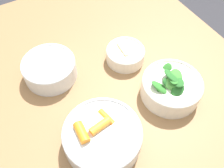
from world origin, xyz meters
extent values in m
cube|color=olive|center=(0.00, 0.00, 0.72)|extent=(1.12, 0.95, 0.03)
cube|color=brown|center=(0.50, -0.41, 0.35)|extent=(0.06, 0.06, 0.70)
cylinder|color=silver|center=(-0.13, 0.07, 0.76)|extent=(0.19, 0.19, 0.06)
torus|color=silver|center=(-0.13, 0.07, 0.79)|extent=(0.19, 0.19, 0.01)
cylinder|color=orange|center=(-0.10, 0.04, 0.78)|extent=(0.05, 0.03, 0.02)
cylinder|color=orange|center=(-0.12, 0.02, 0.78)|extent=(0.06, 0.05, 0.02)
cylinder|color=orange|center=(-0.16, 0.06, 0.78)|extent=(0.03, 0.04, 0.02)
cylinder|color=orange|center=(-0.13, 0.10, 0.77)|extent=(0.05, 0.03, 0.02)
cylinder|color=orange|center=(-0.16, 0.11, 0.78)|extent=(0.06, 0.05, 0.02)
cylinder|color=orange|center=(-0.11, 0.07, 0.80)|extent=(0.03, 0.06, 0.02)
cylinder|color=orange|center=(-0.11, 0.11, 0.80)|extent=(0.05, 0.03, 0.02)
cylinder|color=silver|center=(-0.09, -0.17, 0.76)|extent=(0.17, 0.17, 0.06)
torus|color=silver|center=(-0.09, -0.17, 0.79)|extent=(0.17, 0.17, 0.01)
ellipsoid|color=#235B23|center=(-0.11, -0.12, 0.78)|extent=(0.06, 0.05, 0.04)
ellipsoid|color=#4C933D|center=(-0.10, -0.16, 0.80)|extent=(0.06, 0.06, 0.04)
ellipsoid|color=#235B23|center=(-0.09, -0.15, 0.80)|extent=(0.03, 0.05, 0.04)
ellipsoid|color=#235B23|center=(-0.09, -0.17, 0.81)|extent=(0.06, 0.04, 0.03)
ellipsoid|color=#3D8433|center=(-0.09, -0.17, 0.80)|extent=(0.07, 0.07, 0.03)
ellipsoid|color=#2D7028|center=(-0.05, -0.19, 0.78)|extent=(0.04, 0.05, 0.02)
ellipsoid|color=#2D7028|center=(-0.10, -0.16, 0.81)|extent=(0.05, 0.04, 0.02)
ellipsoid|color=#3D8433|center=(-0.15, -0.16, 0.78)|extent=(0.05, 0.05, 0.02)
ellipsoid|color=#235B23|center=(-0.11, -0.17, 0.80)|extent=(0.06, 0.04, 0.03)
ellipsoid|color=#235B23|center=(-0.12, -0.16, 0.79)|extent=(0.03, 0.05, 0.03)
ellipsoid|color=#2D7028|center=(-0.05, -0.18, 0.78)|extent=(0.04, 0.05, 0.03)
ellipsoid|color=#2D7028|center=(-0.09, -0.13, 0.79)|extent=(0.07, 0.06, 0.05)
cylinder|color=silver|center=(0.14, 0.10, 0.76)|extent=(0.16, 0.16, 0.06)
torus|color=silver|center=(0.14, 0.10, 0.79)|extent=(0.16, 0.16, 0.01)
cylinder|color=brown|center=(0.14, 0.10, 0.75)|extent=(0.14, 0.14, 0.03)
ellipsoid|color=#AD7551|center=(0.11, 0.07, 0.77)|extent=(0.01, 0.01, 0.01)
ellipsoid|color=#A36B4C|center=(0.10, 0.10, 0.77)|extent=(0.01, 0.01, 0.01)
ellipsoid|color=#A36B4C|center=(0.17, 0.12, 0.77)|extent=(0.01, 0.01, 0.01)
ellipsoid|color=#8E5B3D|center=(0.17, 0.15, 0.77)|extent=(0.01, 0.01, 0.01)
ellipsoid|color=#8E5B3D|center=(0.19, 0.13, 0.77)|extent=(0.01, 0.01, 0.01)
ellipsoid|color=#AD7551|center=(0.18, 0.10, 0.77)|extent=(0.01, 0.01, 0.01)
ellipsoid|color=#AD7551|center=(0.09, 0.07, 0.77)|extent=(0.01, 0.01, 0.01)
ellipsoid|color=#AD7551|center=(0.10, 0.09, 0.77)|extent=(0.01, 0.01, 0.01)
ellipsoid|color=#AD7551|center=(0.13, 0.09, 0.78)|extent=(0.01, 0.01, 0.01)
ellipsoid|color=#AD7551|center=(0.12, 0.10, 0.77)|extent=(0.01, 0.01, 0.01)
ellipsoid|color=#AD7551|center=(0.10, 0.13, 0.77)|extent=(0.01, 0.01, 0.01)
cylinder|color=#E0A88E|center=(0.12, 0.14, 0.78)|extent=(0.03, 0.03, 0.01)
cylinder|color=tan|center=(0.13, 0.09, 0.78)|extent=(0.03, 0.03, 0.01)
cylinder|color=#E0A88E|center=(0.17, 0.13, 0.78)|extent=(0.03, 0.03, 0.01)
cylinder|color=tan|center=(0.14, 0.08, 0.78)|extent=(0.03, 0.03, 0.01)
cylinder|color=silver|center=(0.08, -0.13, 0.75)|extent=(0.12, 0.12, 0.04)
torus|color=silver|center=(0.08, -0.13, 0.77)|extent=(0.12, 0.12, 0.01)
cube|color=tan|center=(0.07, -0.12, 0.76)|extent=(0.06, 0.06, 0.01)
cube|color=tan|center=(0.10, -0.13, 0.76)|extent=(0.06, 0.06, 0.01)
cube|color=tan|center=(0.08, -0.11, 0.77)|extent=(0.06, 0.05, 0.01)
cube|color=tan|center=(0.09, -0.14, 0.77)|extent=(0.06, 0.05, 0.02)
camera|label=1|loc=(-0.36, 0.18, 1.33)|focal=40.00mm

